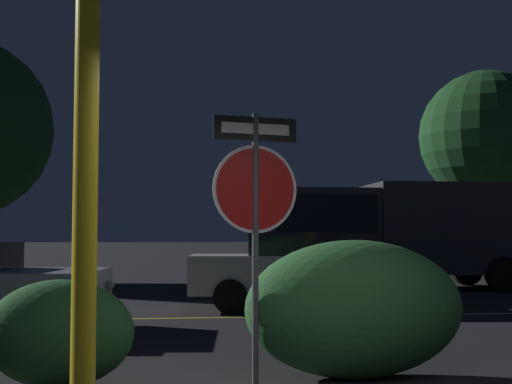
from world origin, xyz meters
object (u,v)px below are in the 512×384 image
hedge_bush_1 (60,333)px  passing_car_2 (296,270)px  yellow_pole_left (85,223)px  hedge_bush_2 (355,309)px  tree_0 (486,137)px  delivery_truck (397,229)px  stop_sign (255,194)px

hedge_bush_1 → passing_car_2: bearing=63.0°
yellow_pole_left → passing_car_2: 9.19m
hedge_bush_2 → tree_0: bearing=61.1°
yellow_pole_left → hedge_bush_2: bearing=45.9°
hedge_bush_2 → tree_0: size_ratio=0.31×
yellow_pole_left → tree_0: 21.23m
hedge_bush_1 → delivery_truck: 12.91m
passing_car_2 → delivery_truck: bearing=148.6°
delivery_truck → passing_car_2: bearing=143.4°
hedge_bush_1 → hedge_bush_2: (2.74, 0.10, 0.18)m
hedge_bush_1 → delivery_truck: delivery_truck is taller
hedge_bush_2 → passing_car_2: passing_car_2 is taller
hedge_bush_1 → hedge_bush_2: 2.75m
hedge_bush_1 → tree_0: 19.81m
yellow_pole_left → delivery_truck: size_ratio=0.41×
stop_sign → hedge_bush_2: stop_sign is taller
stop_sign → tree_0: 18.74m
hedge_bush_2 → tree_0: 18.26m
delivery_truck → stop_sign: bearing=156.5°
delivery_truck → tree_0: tree_0 is taller
passing_car_2 → tree_0: 12.86m
passing_car_2 → hedge_bush_1: bearing=-21.2°
stop_sign → yellow_pole_left: 2.49m
passing_car_2 → delivery_truck: 5.71m
hedge_bush_2 → delivery_truck: 11.61m
yellow_pole_left → hedge_bush_2: (2.27, 2.34, -0.78)m
yellow_pole_left → passing_car_2: bearing=72.0°
hedge_bush_2 → stop_sign: bearing=-166.9°
passing_car_2 → delivery_truck: size_ratio=0.59×
hedge_bush_2 → delivery_truck: size_ratio=0.30×
yellow_pole_left → tree_0: (10.89, 17.95, 3.16)m
hedge_bush_1 → tree_0: size_ratio=0.20×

